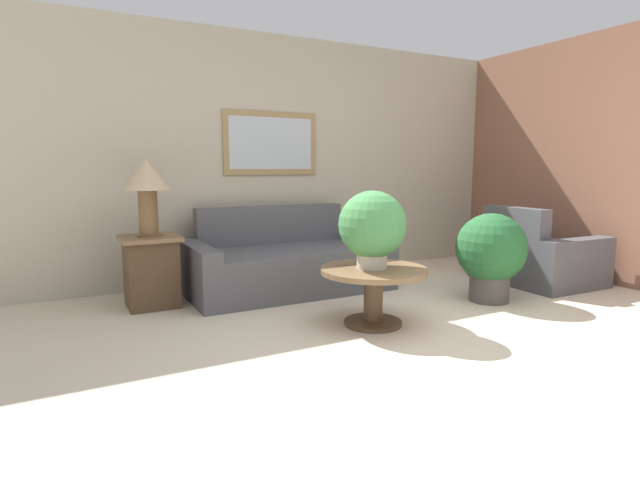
# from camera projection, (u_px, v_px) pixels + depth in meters

# --- Properties ---
(ground_plane) EXTENTS (20.00, 20.00, 0.00)m
(ground_plane) POSITION_uv_depth(u_px,v_px,m) (470.00, 352.00, 3.30)
(ground_plane) COLOR beige
(wall_back) EXTENTS (7.38, 0.09, 2.60)m
(wall_back) POSITION_uv_depth(u_px,v_px,m) (292.00, 159.00, 5.53)
(wall_back) COLOR #B2A893
(wall_back) RESTS_ON ground_plane
(wall_right) EXTENTS (0.06, 4.75, 2.60)m
(wall_right) POSITION_uv_depth(u_px,v_px,m) (566.00, 159.00, 5.57)
(wall_right) COLOR brown
(wall_right) RESTS_ON ground_plane
(couch_main) EXTENTS (1.95, 1.00, 0.81)m
(couch_main) POSITION_uv_depth(u_px,v_px,m) (286.00, 263.00, 4.95)
(couch_main) COLOR #4C4C51
(couch_main) RESTS_ON ground_plane
(armchair) EXTENTS (0.92, 1.12, 0.81)m
(armchair) POSITION_uv_depth(u_px,v_px,m) (535.00, 257.00, 5.26)
(armchair) COLOR #4C4C51
(armchair) RESTS_ON ground_plane
(coffee_table) EXTENTS (0.82, 0.82, 0.45)m
(coffee_table) POSITION_uv_depth(u_px,v_px,m) (373.00, 284.00, 3.83)
(coffee_table) COLOR #4C3823
(coffee_table) RESTS_ON ground_plane
(side_table) EXTENTS (0.49, 0.49, 0.62)m
(side_table) POSITION_uv_depth(u_px,v_px,m) (151.00, 271.00, 4.34)
(side_table) COLOR #4C3823
(side_table) RESTS_ON ground_plane
(table_lamp) EXTENTS (0.40, 0.40, 0.67)m
(table_lamp) POSITION_uv_depth(u_px,v_px,m) (147.00, 182.00, 4.23)
(table_lamp) COLOR brown
(table_lamp) RESTS_ON side_table
(potted_plant_on_table) EXTENTS (0.51, 0.51, 0.59)m
(potted_plant_on_table) POSITION_uv_depth(u_px,v_px,m) (372.00, 226.00, 3.76)
(potted_plant_on_table) COLOR beige
(potted_plant_on_table) RESTS_ON coffee_table
(potted_plant_floor) EXTENTS (0.63, 0.63, 0.80)m
(potted_plant_floor) POSITION_uv_depth(u_px,v_px,m) (491.00, 252.00, 4.49)
(potted_plant_floor) COLOR #4C4742
(potted_plant_floor) RESTS_ON ground_plane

